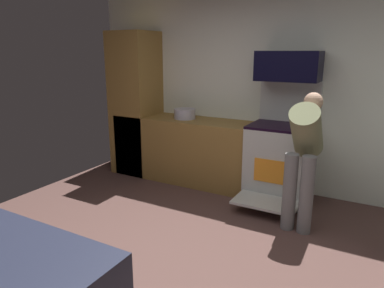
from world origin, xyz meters
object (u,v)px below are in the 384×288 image
Objects in this scene: oven_range at (280,160)px; stock_pot at (185,114)px; person_cook at (304,151)px; microwave at (289,66)px.

oven_range reaches higher than stock_pot.
oven_range reaches higher than person_cook.
stock_pot is (-1.39, 0.02, 0.47)m from oven_range.
stock_pot is at bearing -176.70° from microwave.
person_cook is (0.40, -0.62, 0.33)m from oven_range.
stock_pot is at bearing 160.50° from person_cook.
oven_range is at bearing -90.00° from microwave.
microwave is at bearing 90.00° from oven_range.
microwave reaches higher than oven_range.
microwave is 2.47× the size of stock_pot.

